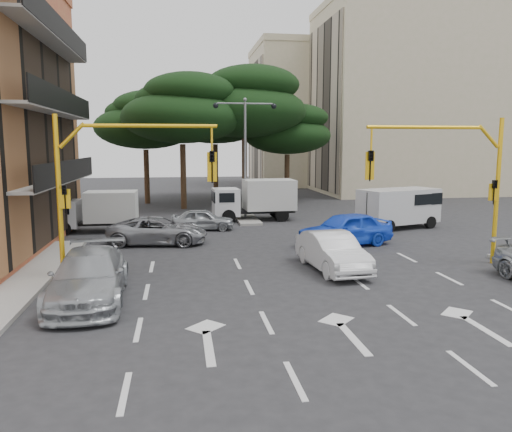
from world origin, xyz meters
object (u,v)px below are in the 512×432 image
Objects in this scene: car_white_hatch at (332,252)px; box_truck_a at (96,212)px; car_silver_wagon at (89,277)px; street_lamp_center at (245,137)px; box_truck_b at (254,200)px; car_silver_cross_b at (203,219)px; signal_mast_left at (110,174)px; car_blue_compact at (345,229)px; signal_mast_right at (458,171)px; van_white at (398,208)px; car_silver_cross_a at (158,231)px.

car_white_hatch is 0.97× the size of box_truck_a.
car_white_hatch is at bearing 14.32° from car_silver_wagon.
street_lamp_center is 1.44× the size of box_truck_b.
car_silver_cross_b is at bearing 131.02° from box_truck_b.
street_lamp_center reaches higher than signal_mast_left.
car_blue_compact is 13.96m from box_truck_a.
signal_mast_right is at bearing -122.78° from box_truck_a.
signal_mast_left is 8.95m from car_white_hatch.
car_silver_cross_b is 0.76× the size of van_white.
car_silver_cross_a is at bearing 77.56° from signal_mast_left.
car_blue_compact reaches higher than car_silver_cross_a.
street_lamp_center is at bearing -28.00° from car_silver_cross_a.
signal_mast_right reaches higher than car_silver_cross_a.
signal_mast_right is at bearing 18.39° from car_blue_compact.
box_truck_b is (7.72, 16.11, 0.53)m from car_silver_wagon.
car_white_hatch reaches higher than car_silver_cross_a.
signal_mast_left reaches higher than car_silver_cross_b.
van_white is at bearing -30.47° from street_lamp_center.
car_silver_cross_a is 9.30m from box_truck_b.
car_blue_compact is at bearing 60.35° from car_white_hatch.
car_silver_cross_a is 1.36× the size of car_silver_cross_b.
street_lamp_center reaches higher than car_silver_cross_a.
car_silver_cross_a is at bearing -118.03° from car_blue_compact.
car_blue_compact is (2.09, 4.57, 0.07)m from car_white_hatch.
box_truck_a is (-1.79, 13.06, 0.36)m from car_silver_wagon.
van_white is 17.55m from box_truck_a.
signal_mast_right is at bearing 0.00° from signal_mast_left.
car_silver_wagon reaches higher than car_white_hatch.
box_truck_b is (0.52, -0.65, -4.10)m from street_lamp_center.
van_white is 0.88× the size of box_truck_b.
car_blue_compact is 1.34× the size of car_silver_cross_b.
car_silver_cross_a is 4.54m from car_silver_cross_b.
signal_mast_right is 13.61m from signal_mast_left.
box_truck_a is at bearing 48.20° from car_silver_cross_a.
signal_mast_left is 15.65m from street_lamp_center.
car_blue_compact is (-3.14, 4.44, -3.06)m from signal_mast_right.
box_truck_a is 10.00m from box_truck_b.
car_blue_compact is at bearing 125.27° from signal_mast_right.
box_truck_b is (9.52, 3.06, 0.17)m from box_truck_a.
car_silver_cross_a is (-9.09, 1.79, -0.14)m from car_blue_compact.
signal_mast_right is 14.61m from car_silver_wagon.
signal_mast_left reaches higher than van_white.
box_truck_a is at bearing 146.89° from signal_mast_right.
signal_mast_right is 14.99m from box_truck_b.
signal_mast_right is 14.10m from car_silver_cross_a.
signal_mast_right is 1.25× the size of car_blue_compact.
box_truck_b is (-6.29, 13.36, -2.56)m from signal_mast_right.
signal_mast_left is at bearing 174.50° from car_silver_cross_a.
street_lamp_center is 10.63m from box_truck_a.
car_blue_compact is at bearing -69.05° from street_lamp_center.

